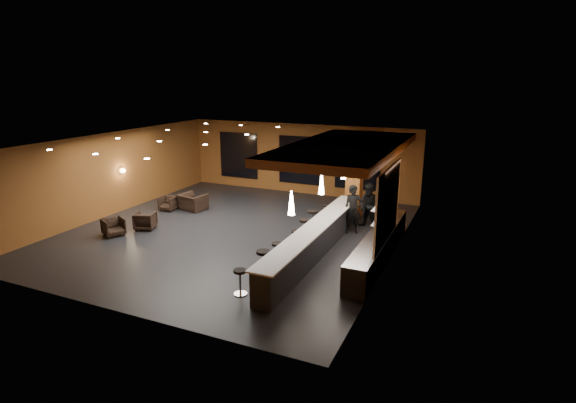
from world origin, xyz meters
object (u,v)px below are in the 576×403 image
at_px(pendant_0, 291,203).
at_px(bar_stool_4, 305,227).
at_px(staff_c, 386,210).
at_px(armchair_a, 113,227).
at_px(bar_counter, 315,241).
at_px(staff_a, 353,209).
at_px(pendant_2, 344,170).
at_px(armchair_b, 145,221).
at_px(bar_stool_2, 277,251).
at_px(column, 355,177).
at_px(bar_stool_3, 297,238).
at_px(armchair_c, 168,203).
at_px(bar_stool_1, 263,260).
at_px(staff_b, 369,206).
at_px(armchair_d, 193,202).
at_px(prep_counter, 378,247).
at_px(pendant_1, 321,184).
at_px(bar_stool_0, 240,279).
at_px(bar_stool_6, 328,212).
at_px(bar_stool_5, 312,218).

distance_m(pendant_0, bar_stool_4, 3.64).
relative_size(staff_c, armchair_a, 2.24).
bearing_deg(bar_counter, staff_a, 79.09).
bearing_deg(pendant_2, armchair_b, -155.76).
relative_size(staff_a, bar_stool_2, 2.57).
bearing_deg(column, bar_stool_3, -98.18).
distance_m(armchair_c, bar_stool_1, 8.30).
height_order(staff_b, armchair_d, staff_b).
height_order(armchair_b, armchair_c, armchair_b).
xyz_separation_m(bar_stool_1, bar_stool_4, (0.02, 3.25, 0.01)).
bearing_deg(bar_stool_3, bar_counter, -1.10).
height_order(prep_counter, staff_a, staff_a).
relative_size(armchair_b, armchair_c, 1.09).
bearing_deg(pendant_0, pendant_2, 90.00).
bearing_deg(bar_counter, pendant_1, 90.00).
height_order(armchair_d, bar_stool_4, bar_stool_4).
bearing_deg(bar_counter, bar_stool_0, -104.85).
relative_size(armchair_a, bar_stool_6, 0.92).
bearing_deg(bar_stool_5, staff_c, 26.73).
height_order(bar_stool_0, bar_stool_5, bar_stool_5).
xyz_separation_m(staff_a, bar_stool_2, (-1.35, -3.84, -0.47)).
distance_m(pendant_2, staff_c, 2.26).
height_order(staff_a, bar_stool_1, staff_a).
xyz_separation_m(bar_stool_0, bar_stool_3, (0.25, 3.43, 0.03)).
bearing_deg(bar_stool_4, column, 77.32).
relative_size(pendant_1, bar_stool_6, 0.88).
bearing_deg(prep_counter, staff_a, 124.36).
bearing_deg(bar_counter, pendant_0, -90.00).
bearing_deg(armchair_a, bar_stool_3, -53.61).
height_order(pendant_2, armchair_a, pendant_2).
bearing_deg(bar_stool_5, bar_stool_0, -89.71).
bearing_deg(staff_b, armchair_c, -153.41).
bearing_deg(pendant_1, armchair_b, -174.66).
relative_size(pendant_0, pendant_2, 1.00).
bearing_deg(armchair_b, armchair_d, -113.13).
height_order(bar_stool_2, bar_stool_3, bar_stool_3).
xyz_separation_m(pendant_0, bar_stool_0, (-0.91, -1.42, -1.88)).
bearing_deg(armchair_b, column, -165.83).
xyz_separation_m(bar_counter, bar_stool_1, (-0.82, -2.19, 0.04)).
distance_m(pendant_1, bar_stool_2, 2.66).
bearing_deg(pendant_0, bar_stool_3, 108.14).
height_order(bar_counter, prep_counter, bar_counter).
relative_size(armchair_d, bar_stool_0, 1.52).
distance_m(armchair_d, bar_stool_3, 6.77).
height_order(pendant_2, bar_stool_0, pendant_2).
relative_size(staff_c, bar_stool_4, 1.93).
relative_size(pendant_2, bar_stool_2, 0.96).
relative_size(bar_counter, staff_a, 4.29).
xyz_separation_m(staff_a, armchair_b, (-7.52, -2.83, -0.59)).
bearing_deg(bar_counter, prep_counter, 14.04).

